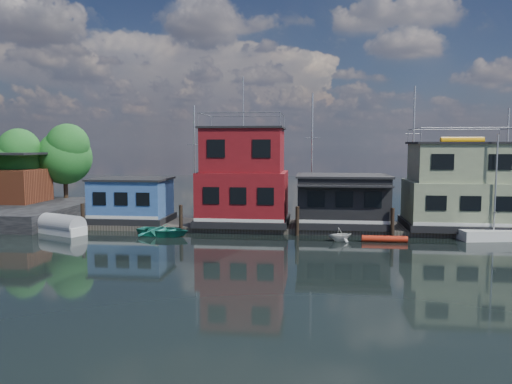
# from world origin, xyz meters

# --- Properties ---
(ground) EXTENTS (160.00, 160.00, 0.00)m
(ground) POSITION_xyz_m (0.00, 0.00, 0.00)
(ground) COLOR black
(ground) RESTS_ON ground
(dock) EXTENTS (48.00, 5.00, 0.40)m
(dock) POSITION_xyz_m (0.00, 12.00, 0.20)
(dock) COLOR #595147
(dock) RESTS_ON ground
(houseboat_blue) EXTENTS (6.40, 4.90, 3.66)m
(houseboat_blue) POSITION_xyz_m (-18.00, 12.00, 2.21)
(houseboat_blue) COLOR black
(houseboat_blue) RESTS_ON dock
(houseboat_red) EXTENTS (7.40, 5.90, 11.86)m
(houseboat_red) POSITION_xyz_m (-8.50, 12.00, 4.10)
(houseboat_red) COLOR black
(houseboat_red) RESTS_ON dock
(houseboat_dark) EXTENTS (7.40, 6.10, 4.06)m
(houseboat_dark) POSITION_xyz_m (-0.50, 11.98, 2.42)
(houseboat_dark) COLOR black
(houseboat_dark) RESTS_ON dock
(houseboat_green) EXTENTS (8.40, 5.90, 7.03)m
(houseboat_green) POSITION_xyz_m (8.50, 12.00, 3.55)
(houseboat_green) COLOR black
(houseboat_green) RESTS_ON dock
(pilings) EXTENTS (42.28, 0.28, 2.20)m
(pilings) POSITION_xyz_m (-0.33, 9.20, 1.10)
(pilings) COLOR #2D2116
(pilings) RESTS_ON ground
(background_masts) EXTENTS (36.40, 0.16, 12.00)m
(background_masts) POSITION_xyz_m (4.76, 18.00, 5.55)
(background_masts) COLOR silver
(background_masts) RESTS_ON ground
(shore) EXTENTS (12.40, 15.72, 8.24)m
(shore) POSITION_xyz_m (-30.67, 15.86, 3.60)
(shore) COLOR black
(shore) RESTS_ON ground
(dinghy_white) EXTENTS (2.38, 2.27, 0.98)m
(dinghy_white) POSITION_xyz_m (-0.87, 7.40, 0.49)
(dinghy_white) COLOR silver
(dinghy_white) RESTS_ON ground
(day_sailer) EXTENTS (5.02, 2.48, 7.58)m
(day_sailer) POSITION_xyz_m (10.11, 9.09, 0.44)
(day_sailer) COLOR white
(day_sailer) RESTS_ON ground
(red_kayak) EXTENTS (3.16, 0.48, 0.46)m
(red_kayak) POSITION_xyz_m (2.21, 7.37, 0.23)
(red_kayak) COLOR red
(red_kayak) RESTS_ON ground
(dinghy_teal) EXTENTS (4.47, 3.54, 0.83)m
(dinghy_teal) POSITION_xyz_m (-14.00, 7.85, 0.42)
(dinghy_teal) COLOR #248573
(dinghy_teal) RESTS_ON ground
(tarp_runabout) EXTENTS (4.26, 3.05, 1.61)m
(tarp_runabout) POSITION_xyz_m (-22.00, 7.76, 0.60)
(tarp_runabout) COLOR white
(tarp_runabout) RESTS_ON ground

